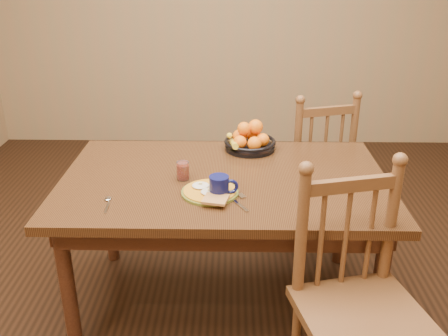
{
  "coord_description": "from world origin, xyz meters",
  "views": [
    {
      "loc": [
        0.04,
        -2.23,
        1.78
      ],
      "look_at": [
        0.0,
        0.0,
        0.8
      ],
      "focal_mm": 40.0,
      "sensor_mm": 36.0,
      "label": 1
    }
  ],
  "objects_px": {
    "dining_table": "(224,193)",
    "breakfast_plate": "(210,192)",
    "chair_near": "(358,305)",
    "chair_far": "(312,167)",
    "coffee_mug": "(220,186)",
    "fruit_bowl": "(249,140)"
  },
  "relations": [
    {
      "from": "dining_table",
      "to": "breakfast_plate",
      "type": "distance_m",
      "value": 0.22
    },
    {
      "from": "chair_near",
      "to": "chair_far",
      "type": "bearing_deg",
      "value": 75.15
    },
    {
      "from": "chair_far",
      "to": "dining_table",
      "type": "bearing_deg",
      "value": 37.11
    },
    {
      "from": "dining_table",
      "to": "coffee_mug",
      "type": "bearing_deg",
      "value": -93.67
    },
    {
      "from": "dining_table",
      "to": "fruit_bowl",
      "type": "bearing_deg",
      "value": 70.57
    },
    {
      "from": "dining_table",
      "to": "breakfast_plate",
      "type": "xyz_separation_m",
      "value": [
        -0.06,
        -0.18,
        0.1
      ]
    },
    {
      "from": "dining_table",
      "to": "fruit_bowl",
      "type": "xyz_separation_m",
      "value": [
        0.13,
        0.38,
        0.14
      ]
    },
    {
      "from": "chair_far",
      "to": "coffee_mug",
      "type": "xyz_separation_m",
      "value": [
        -0.58,
        -0.97,
        0.32
      ]
    },
    {
      "from": "dining_table",
      "to": "chair_far",
      "type": "xyz_separation_m",
      "value": [
        0.56,
        0.76,
        -0.19
      ]
    },
    {
      "from": "chair_near",
      "to": "coffee_mug",
      "type": "height_order",
      "value": "chair_near"
    },
    {
      "from": "dining_table",
      "to": "chair_near",
      "type": "distance_m",
      "value": 0.86
    },
    {
      "from": "breakfast_plate",
      "to": "fruit_bowl",
      "type": "relative_size",
      "value": 1.02
    },
    {
      "from": "chair_near",
      "to": "coffee_mug",
      "type": "distance_m",
      "value": 0.77
    },
    {
      "from": "dining_table",
      "to": "coffee_mug",
      "type": "xyz_separation_m",
      "value": [
        -0.01,
        -0.21,
        0.14
      ]
    },
    {
      "from": "coffee_mug",
      "to": "fruit_bowl",
      "type": "bearing_deg",
      "value": 75.92
    },
    {
      "from": "dining_table",
      "to": "fruit_bowl",
      "type": "relative_size",
      "value": 5.52
    },
    {
      "from": "dining_table",
      "to": "chair_far",
      "type": "height_order",
      "value": "chair_far"
    },
    {
      "from": "dining_table",
      "to": "chair_far",
      "type": "bearing_deg",
      "value": 53.42
    },
    {
      "from": "breakfast_plate",
      "to": "fruit_bowl",
      "type": "height_order",
      "value": "fruit_bowl"
    },
    {
      "from": "chair_near",
      "to": "fruit_bowl",
      "type": "xyz_separation_m",
      "value": [
        -0.4,
        1.03,
        0.3
      ]
    },
    {
      "from": "chair_far",
      "to": "breakfast_plate",
      "type": "relative_size",
      "value": 3.32
    },
    {
      "from": "chair_near",
      "to": "breakfast_plate",
      "type": "height_order",
      "value": "chair_near"
    }
  ]
}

